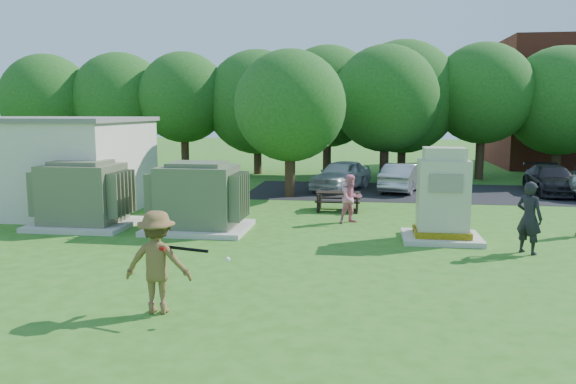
% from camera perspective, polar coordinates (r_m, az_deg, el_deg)
% --- Properties ---
extents(ground, '(120.00, 120.00, 0.00)m').
position_cam_1_polar(ground, '(12.34, -2.69, -8.67)').
color(ground, '#2D6619').
rests_on(ground, ground).
extents(service_building, '(10.00, 5.00, 3.20)m').
position_cam_1_polar(service_building, '(22.92, -27.17, 2.39)').
color(service_building, beige).
rests_on(service_building, ground).
extents(parking_strip, '(20.00, 6.00, 0.01)m').
position_cam_1_polar(parking_strip, '(25.78, 18.76, -0.14)').
color(parking_strip, '#232326').
rests_on(parking_strip, ground).
extents(transformer_left, '(3.00, 2.40, 2.07)m').
position_cam_1_polar(transformer_left, '(18.51, -20.11, -0.37)').
color(transformer_left, beige).
rests_on(transformer_left, ground).
extents(transformer_right, '(3.00, 2.40, 2.07)m').
position_cam_1_polar(transformer_right, '(17.07, -9.10, -0.66)').
color(transformer_right, beige).
rests_on(transformer_right, ground).
extents(generator_cabinet, '(2.13, 1.74, 2.59)m').
position_cam_1_polar(generator_cabinet, '(16.10, 15.43, -0.80)').
color(generator_cabinet, beige).
rests_on(generator_cabinet, ground).
extents(picnic_table, '(1.58, 1.19, 0.68)m').
position_cam_1_polar(picnic_table, '(20.32, 5.11, -0.72)').
color(picnic_table, black).
rests_on(picnic_table, ground).
extents(batter, '(1.24, 0.76, 1.85)m').
position_cam_1_polar(batter, '(10.32, -13.12, -6.94)').
color(batter, brown).
rests_on(batter, ground).
extents(person_by_generator, '(0.79, 0.79, 1.85)m').
position_cam_1_polar(person_by_generator, '(15.37, 23.30, -2.41)').
color(person_by_generator, black).
rests_on(person_by_generator, ground).
extents(person_at_picnic, '(0.96, 0.91, 1.57)m').
position_cam_1_polar(person_at_picnic, '(18.11, 6.43, -0.69)').
color(person_at_picnic, pink).
rests_on(person_at_picnic, ground).
extents(car_white, '(2.99, 4.28, 1.35)m').
position_cam_1_polar(car_white, '(25.66, 5.42, 1.74)').
color(car_white, silver).
rests_on(car_white, ground).
extents(car_silver_a, '(2.36, 4.04, 1.26)m').
position_cam_1_polar(car_silver_a, '(25.60, 11.62, 1.48)').
color(car_silver_a, '#AFAEB3').
rests_on(car_silver_a, ground).
extents(car_dark, '(1.88, 4.30, 1.23)m').
position_cam_1_polar(car_dark, '(26.82, 25.20, 1.13)').
color(car_dark, black).
rests_on(car_dark, ground).
extents(batting_equipment, '(1.37, 0.27, 0.23)m').
position_cam_1_polar(batting_equipment, '(9.93, -10.15, -5.89)').
color(batting_equipment, black).
rests_on(batting_equipment, ground).
extents(tree_row, '(41.30, 13.30, 7.30)m').
position_cam_1_polar(tree_row, '(30.10, 7.37, 9.31)').
color(tree_row, '#47301E').
rests_on(tree_row, ground).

